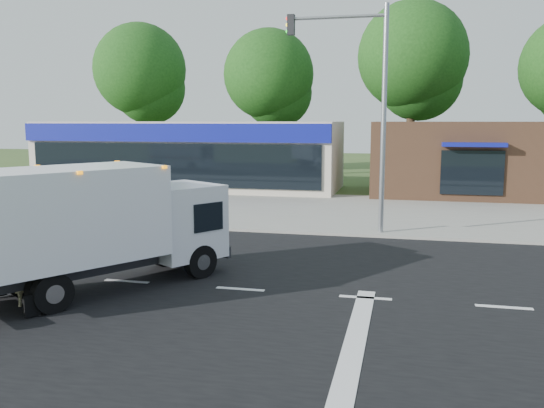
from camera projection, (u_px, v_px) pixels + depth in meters
The scene contains 11 objects.
ground at pixel (240, 290), 13.92m from camera, with size 120.00×120.00×0.00m, color #385123.
road_asphalt at pixel (240, 290), 13.92m from camera, with size 60.00×14.00×0.02m, color black.
sidewalk at pixel (301, 227), 21.81m from camera, with size 60.00×2.40×0.12m, color gray.
parking_apron at pixel (323, 206), 27.41m from camera, with size 60.00×9.00×0.02m, color gray.
lane_markings at pixel (283, 311), 12.31m from camera, with size 55.20×7.00×0.01m.
ems_box_truck at pixel (91, 220), 13.59m from camera, with size 5.44×6.83×3.01m.
emergency_worker at pixel (26, 268), 12.61m from camera, with size 0.71×0.67×1.74m.
retail_strip_mall at pixel (190, 155), 34.86m from camera, with size 18.00×6.20×4.00m.
brown_storefront at pixel (466, 159), 31.31m from camera, with size 10.00×6.70×4.00m.
traffic_signal_pole at pixel (365, 95), 20.00m from camera, with size 3.51×0.25×8.00m.
background_trees at pixel (341, 73), 40.19m from camera, with size 36.77×7.39×12.10m.
Camera 1 is at (3.82, -12.95, 4.06)m, focal length 38.00 mm.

